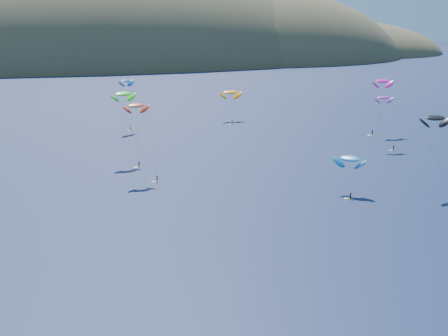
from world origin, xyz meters
TOP-DOWN VIEW (x-y plane):
  - island at (39.40, 562.36)m, footprint 730.00×300.00m
  - kitesurfer_3 at (-7.37, 133.67)m, footprint 8.86×13.94m
  - kitesurfer_4 at (1.42, 187.54)m, footprint 8.39×8.33m
  - kitesurfer_5 at (43.53, 79.56)m, footprint 8.72×11.01m
  - kitesurfer_6 at (81.66, 127.17)m, footprint 7.05×8.73m
  - kitesurfer_7 at (65.51, 75.18)m, footprint 8.80×12.99m
  - kitesurfer_8 at (95.12, 150.59)m, footprint 10.66×5.96m
  - kitesurfer_9 at (-6.89, 111.82)m, footprint 8.78×9.47m
  - kitesurfer_11 at (48.36, 197.69)m, footprint 9.97×13.25m

SIDE VIEW (x-z plane):
  - island at x=39.40m, z-range -115.74..94.26m
  - kitesurfer_5 at x=43.53m, z-range 3.37..14.92m
  - kitesurfer_11 at x=48.36m, z-range 4.65..19.52m
  - kitesurfer_6 at x=81.66m, z-range 7.77..27.12m
  - kitesurfer_7 at x=65.51m, z-range 8.56..30.40m
  - kitesurfer_4 at x=1.42m, z-range 8.67..30.54m
  - kitesurfer_8 at x=95.12m, z-range 8.89..31.79m
  - kitesurfer_9 at x=-6.89m, z-range 9.27..32.09m
  - kitesurfer_3 at x=-7.37m, z-range 9.48..33.13m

